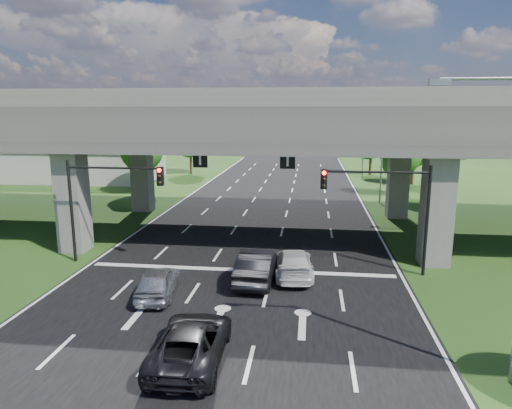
% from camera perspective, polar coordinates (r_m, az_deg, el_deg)
% --- Properties ---
extents(ground, '(160.00, 160.00, 0.00)m').
position_cam_1_polar(ground, '(22.58, -3.39, -11.24)').
color(ground, '#244115').
rests_on(ground, ground).
extents(road, '(18.00, 120.00, 0.03)m').
position_cam_1_polar(road, '(31.92, -0.20, -4.27)').
color(road, black).
rests_on(road, ground).
extents(overpass, '(80.00, 15.00, 10.00)m').
position_cam_1_polar(overpass, '(32.69, 0.22, 10.16)').
color(overpass, '#33302E').
rests_on(overpass, ground).
extents(warehouse, '(20.00, 10.00, 4.00)m').
position_cam_1_polar(warehouse, '(63.31, -21.31, 4.73)').
color(warehouse, '#9E9E99').
rests_on(warehouse, ground).
extents(signal_right, '(5.76, 0.54, 6.00)m').
position_cam_1_polar(signal_right, '(25.16, 15.99, 0.69)').
color(signal_right, black).
rests_on(signal_right, ground).
extents(signal_left, '(5.76, 0.54, 6.00)m').
position_cam_1_polar(signal_left, '(27.41, -18.31, 1.43)').
color(signal_left, black).
rests_on(signal_left, ground).
extents(streetlight_far, '(3.38, 0.25, 10.00)m').
position_cam_1_polar(streetlight_far, '(45.00, 15.06, 7.54)').
color(streetlight_far, gray).
rests_on(streetlight_far, ground).
extents(streetlight_beyond, '(3.38, 0.25, 10.00)m').
position_cam_1_polar(streetlight_beyond, '(60.86, 12.97, 8.62)').
color(streetlight_beyond, gray).
rests_on(streetlight_beyond, ground).
extents(tree_left_near, '(4.50, 4.50, 7.80)m').
position_cam_1_polar(tree_left_near, '(49.89, -14.08, 6.77)').
color(tree_left_near, black).
rests_on(tree_left_near, ground).
extents(tree_left_mid, '(3.91, 3.90, 6.76)m').
position_cam_1_polar(tree_left_mid, '(58.46, -14.03, 6.81)').
color(tree_left_mid, black).
rests_on(tree_left_mid, ground).
extents(tree_left_far, '(4.80, 4.80, 8.32)m').
position_cam_1_polar(tree_left_far, '(64.77, -8.20, 8.34)').
color(tree_left_far, black).
rests_on(tree_left_far, ground).
extents(tree_right_near, '(4.20, 4.20, 7.28)m').
position_cam_1_polar(tree_right_near, '(49.52, 17.73, 6.16)').
color(tree_right_near, black).
rests_on(tree_right_near, ground).
extents(tree_right_mid, '(3.91, 3.90, 6.76)m').
position_cam_1_polar(tree_right_mid, '(57.96, 19.19, 6.47)').
color(tree_right_mid, black).
rests_on(tree_right_mid, ground).
extents(tree_right_far, '(4.50, 4.50, 7.80)m').
position_cam_1_polar(tree_right_far, '(65.11, 14.29, 7.83)').
color(tree_right_far, black).
rests_on(tree_right_far, ground).
extents(car_silver, '(2.15, 4.30, 1.41)m').
position_cam_1_polar(car_silver, '(22.63, -12.14, -9.44)').
color(car_silver, '#B4B6BD').
rests_on(car_silver, road).
extents(car_dark, '(1.94, 5.08, 1.65)m').
position_cam_1_polar(car_dark, '(23.93, 0.19, -7.67)').
color(car_dark, black).
rests_on(car_dark, road).
extents(car_white, '(2.39, 5.01, 1.41)m').
position_cam_1_polar(car_white, '(24.81, 4.71, -7.29)').
color(car_white, silver).
rests_on(car_white, road).
extents(car_trailing, '(2.53, 5.20, 1.42)m').
position_cam_1_polar(car_trailing, '(17.02, -8.11, -16.64)').
color(car_trailing, black).
rests_on(car_trailing, road).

